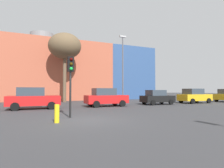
% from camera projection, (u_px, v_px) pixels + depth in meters
% --- Properties ---
extents(ground_plane, '(200.00, 200.00, 0.00)m').
position_uv_depth(ground_plane, '(87.00, 120.00, 10.09)').
color(ground_plane, '#38383A').
extents(building_backdrop, '(41.09, 11.97, 11.76)m').
position_uv_depth(building_backdrop, '(41.00, 72.00, 32.77)').
color(building_backdrop, '#B2563D').
rests_on(building_backdrop, ground_plane).
extents(parked_car_1, '(4.33, 2.12, 1.88)m').
position_uv_depth(parked_car_1, '(33.00, 98.00, 16.04)').
color(parked_car_1, red).
rests_on(parked_car_1, ground_plane).
extents(parked_car_2, '(4.26, 2.09, 1.84)m').
position_uv_depth(parked_car_2, '(106.00, 97.00, 18.73)').
color(parked_car_2, red).
rests_on(parked_car_2, ground_plane).
extents(parked_car_3, '(3.85, 1.89, 1.67)m').
position_uv_depth(parked_car_3, '(157.00, 97.00, 21.26)').
color(parked_car_3, black).
rests_on(parked_car_3, ground_plane).
extents(parked_car_4, '(4.27, 2.09, 1.85)m').
position_uv_depth(parked_car_4, '(194.00, 96.00, 23.57)').
color(parked_car_4, gold).
rests_on(parked_car_4, ground_plane).
extents(traffic_light_island, '(0.38, 0.38, 3.63)m').
position_uv_depth(traffic_light_island, '(71.00, 73.00, 11.00)').
color(traffic_light_island, black).
rests_on(traffic_light_island, ground_plane).
extents(bare_tree_0, '(4.51, 4.51, 9.61)m').
position_uv_depth(bare_tree_0, '(65.00, 47.00, 25.72)').
color(bare_tree_0, brown).
rests_on(bare_tree_0, ground_plane).
extents(bollard_yellow_0, '(0.24, 0.24, 0.91)m').
position_uv_depth(bollard_yellow_0, '(57.00, 114.00, 9.22)').
color(bollard_yellow_0, yellow).
rests_on(bollard_yellow_0, ground_plane).
extents(street_lamp, '(0.80, 0.24, 8.28)m').
position_uv_depth(street_lamp, '(123.00, 65.00, 22.30)').
color(street_lamp, '#59595E').
rests_on(street_lamp, ground_plane).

